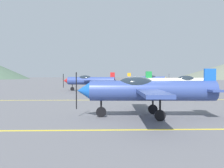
# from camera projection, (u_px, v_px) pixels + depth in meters

# --- Properties ---
(ground_plane) EXTENTS (400.00, 400.00, 0.00)m
(ground_plane) POSITION_uv_depth(u_px,v_px,m) (146.00, 114.00, 14.14)
(ground_plane) COLOR slate
(apron_line_near) EXTENTS (80.00, 0.16, 0.01)m
(apron_line_near) POSITION_uv_depth(u_px,v_px,m) (163.00, 130.00, 10.01)
(apron_line_near) COLOR yellow
(apron_line_near) RESTS_ON ground_plane
(apron_line_far) EXTENTS (80.00, 0.16, 0.01)m
(apron_line_far) POSITION_uv_depth(u_px,v_px,m) (131.00, 100.00, 21.79)
(apron_line_far) COLOR yellow
(apron_line_far) RESTS_ON ground_plane
(airplane_near) EXTENTS (7.51, 8.66, 2.60)m
(airplane_near) POSITION_uv_depth(u_px,v_px,m) (147.00, 90.00, 12.91)
(airplane_near) COLOR #33478C
(airplane_near) RESTS_ON ground_plane
(airplane_mid) EXTENTS (7.59, 8.69, 2.60)m
(airplane_mid) POSITION_uv_depth(u_px,v_px,m) (180.00, 83.00, 24.26)
(airplane_mid) COLOR silver
(airplane_mid) RESTS_ON ground_plane
(airplane_far) EXTENTS (7.59, 8.68, 2.60)m
(airplane_far) POSITION_uv_depth(u_px,v_px,m) (89.00, 81.00, 33.97)
(airplane_far) COLOR #33478C
(airplane_far) RESTS_ON ground_plane
(airplane_back) EXTENTS (7.59, 8.69, 2.60)m
(airplane_back) POSITION_uv_depth(u_px,v_px,m) (148.00, 79.00, 43.64)
(airplane_back) COLOR #33478C
(airplane_back) RESTS_ON ground_plane
(car_sedan) EXTENTS (2.52, 4.52, 1.62)m
(car_sedan) POSITION_uv_depth(u_px,v_px,m) (180.00, 82.00, 47.47)
(car_sedan) COLOR black
(car_sedan) RESTS_ON ground_plane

